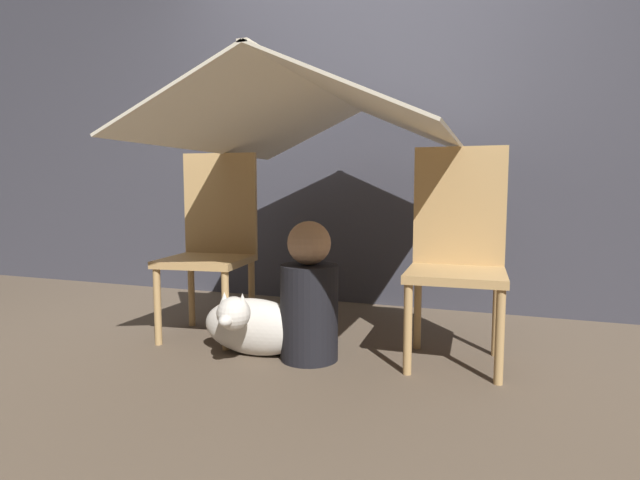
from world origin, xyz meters
TOP-DOWN VIEW (x-y plane):
  - ground_plane at (0.00, 0.00)m, footprint 8.80×8.80m
  - wall_back at (0.00, 1.18)m, footprint 7.00×0.05m
  - chair_left at (-0.64, 0.21)m, footprint 0.47×0.47m
  - chair_right at (0.63, 0.22)m, footprint 0.43×0.43m
  - sheet_canopy at (0.00, 0.13)m, footprint 1.26×1.50m
  - person_front at (0.00, -0.02)m, footprint 0.26×0.26m
  - dog at (-0.26, -0.07)m, footprint 0.52×0.39m
  - floor_cushion at (-0.14, 0.16)m, footprint 0.34×0.27m

SIDE VIEW (x-z plane):
  - ground_plane at x=0.00m, z-range 0.00..0.00m
  - floor_cushion at x=-0.14m, z-range 0.00..0.10m
  - dog at x=-0.26m, z-range -0.02..0.32m
  - person_front at x=0.00m, z-range -0.03..0.60m
  - chair_left at x=-0.64m, z-range 0.02..0.99m
  - chair_right at x=0.63m, z-range 0.02..0.99m
  - sheet_canopy at x=0.00m, z-range 0.97..1.26m
  - wall_back at x=0.00m, z-range 0.00..2.50m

